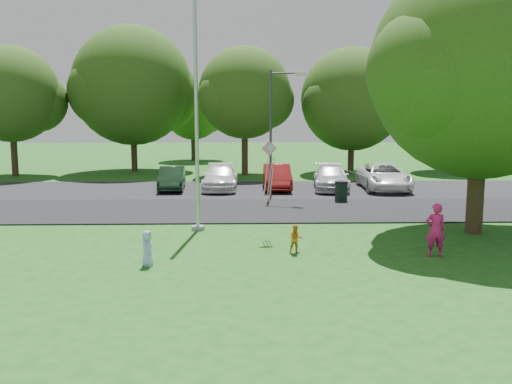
{
  "coord_description": "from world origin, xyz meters",
  "views": [
    {
      "loc": [
        -1.88,
        -16.29,
        4.61
      ],
      "look_at": [
        -1.32,
        4.0,
        1.6
      ],
      "focal_mm": 40.0,
      "sensor_mm": 36.0,
      "label": 1
    }
  ],
  "objects_px": {
    "kite": "(273,162)",
    "child_blue": "(147,248)",
    "child_yellow": "(296,239)",
    "trash_can": "(341,192)",
    "flagpole": "(197,120)",
    "woman": "(436,230)",
    "street_lamp": "(276,122)",
    "big_tree": "(480,71)"
  },
  "relations": [
    {
      "from": "child_yellow",
      "to": "street_lamp",
      "type": "bearing_deg",
      "value": 80.94
    },
    {
      "from": "child_yellow",
      "to": "child_blue",
      "type": "relative_size",
      "value": 0.88
    },
    {
      "from": "big_tree",
      "to": "child_blue",
      "type": "distance_m",
      "value": 13.16
    },
    {
      "from": "woman",
      "to": "kite",
      "type": "relative_size",
      "value": 0.32
    },
    {
      "from": "child_yellow",
      "to": "trash_can",
      "type": "bearing_deg",
      "value": 63.11
    },
    {
      "from": "trash_can",
      "to": "child_yellow",
      "type": "distance_m",
      "value": 10.36
    },
    {
      "from": "trash_can",
      "to": "woman",
      "type": "height_order",
      "value": "woman"
    },
    {
      "from": "child_yellow",
      "to": "child_blue",
      "type": "distance_m",
      "value": 4.7
    },
    {
      "from": "kite",
      "to": "child_blue",
      "type": "bearing_deg",
      "value": -141.33
    },
    {
      "from": "big_tree",
      "to": "woman",
      "type": "relative_size",
      "value": 5.98
    },
    {
      "from": "big_tree",
      "to": "child_blue",
      "type": "bearing_deg",
      "value": -160.02
    },
    {
      "from": "street_lamp",
      "to": "child_yellow",
      "type": "height_order",
      "value": "street_lamp"
    },
    {
      "from": "child_yellow",
      "to": "big_tree",
      "type": "bearing_deg",
      "value": 13.08
    },
    {
      "from": "street_lamp",
      "to": "kite",
      "type": "bearing_deg",
      "value": -73.65
    },
    {
      "from": "flagpole",
      "to": "street_lamp",
      "type": "distance_m",
      "value": 8.14
    },
    {
      "from": "street_lamp",
      "to": "child_blue",
      "type": "xyz_separation_m",
      "value": [
        -4.51,
        -12.36,
        -3.35
      ]
    },
    {
      "from": "woman",
      "to": "big_tree",
      "type": "bearing_deg",
      "value": -122.84
    },
    {
      "from": "flagpole",
      "to": "kite",
      "type": "bearing_deg",
      "value": -28.44
    },
    {
      "from": "trash_can",
      "to": "child_blue",
      "type": "height_order",
      "value": "child_blue"
    },
    {
      "from": "flagpole",
      "to": "street_lamp",
      "type": "height_order",
      "value": "flagpole"
    },
    {
      "from": "street_lamp",
      "to": "trash_can",
      "type": "relative_size",
      "value": 6.25
    },
    {
      "from": "flagpole",
      "to": "street_lamp",
      "type": "relative_size",
      "value": 1.55
    },
    {
      "from": "trash_can",
      "to": "child_yellow",
      "type": "xyz_separation_m",
      "value": [
        -3.18,
        -9.86,
        -0.05
      ]
    },
    {
      "from": "woman",
      "to": "child_yellow",
      "type": "relative_size",
      "value": 1.8
    },
    {
      "from": "child_yellow",
      "to": "flagpole",
      "type": "bearing_deg",
      "value": 124.11
    },
    {
      "from": "flagpole",
      "to": "child_blue",
      "type": "relative_size",
      "value": 9.38
    },
    {
      "from": "street_lamp",
      "to": "child_blue",
      "type": "bearing_deg",
      "value": -89.64
    },
    {
      "from": "flagpole",
      "to": "child_yellow",
      "type": "height_order",
      "value": "flagpole"
    },
    {
      "from": "woman",
      "to": "child_blue",
      "type": "relative_size",
      "value": 1.58
    },
    {
      "from": "child_blue",
      "to": "trash_can",
      "type": "bearing_deg",
      "value": -29.76
    },
    {
      "from": "big_tree",
      "to": "kite",
      "type": "distance_m",
      "value": 8.08
    },
    {
      "from": "street_lamp",
      "to": "big_tree",
      "type": "height_order",
      "value": "big_tree"
    },
    {
      "from": "street_lamp",
      "to": "child_yellow",
      "type": "bearing_deg",
      "value": -69.63
    },
    {
      "from": "woman",
      "to": "street_lamp",
      "type": "bearing_deg",
      "value": -64.83
    },
    {
      "from": "woman",
      "to": "child_yellow",
      "type": "xyz_separation_m",
      "value": [
        -4.31,
        0.48,
        -0.37
      ]
    },
    {
      "from": "street_lamp",
      "to": "woman",
      "type": "distance_m",
      "value": 12.64
    },
    {
      "from": "woman",
      "to": "child_blue",
      "type": "height_order",
      "value": "woman"
    },
    {
      "from": "child_blue",
      "to": "child_yellow",
      "type": "bearing_deg",
      "value": -68.66
    },
    {
      "from": "big_tree",
      "to": "street_lamp",
      "type": "bearing_deg",
      "value": 129.44
    },
    {
      "from": "street_lamp",
      "to": "kite",
      "type": "height_order",
      "value": "street_lamp"
    },
    {
      "from": "flagpole",
      "to": "trash_can",
      "type": "relative_size",
      "value": 9.68
    },
    {
      "from": "child_blue",
      "to": "kite",
      "type": "bearing_deg",
      "value": -43.56
    }
  ]
}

